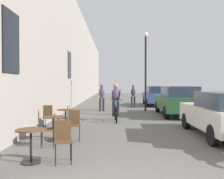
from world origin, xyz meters
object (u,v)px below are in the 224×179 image
at_px(cafe_chair_near_toward_street, 63,138).
at_px(cafe_table_mid, 53,123).
at_px(cafe_table_near, 30,139).
at_px(parked_car_third, 156,95).
at_px(cafe_table_far, 65,115).
at_px(parked_car_second, 177,100).
at_px(pedestrian_near, 115,97).
at_px(parked_car_nearest, 222,113).
at_px(cafe_chair_far_toward_wall, 48,115).
at_px(cafe_chair_mid_toward_wall, 50,127).
at_px(cafe_chair_mid_toward_street, 74,123).
at_px(pedestrian_far, 133,95).
at_px(cyclist_on_bicycle, 115,103).
at_px(pedestrian_mid, 101,96).
at_px(street_lamp, 145,61).
at_px(cafe_chair_far_toward_street, 64,117).

distance_m(cafe_chair_near_toward_street, cafe_table_mid, 2.15).
relative_size(cafe_table_near, parked_car_third, 0.17).
bearing_deg(cafe_chair_near_toward_street, cafe_table_mid, 108.41).
bearing_deg(cafe_table_far, parked_car_second, 36.19).
distance_m(pedestrian_near, parked_car_nearest, 6.63).
bearing_deg(cafe_chair_far_toward_wall, cafe_chair_near_toward_street, -71.62).
relative_size(cafe_table_mid, cafe_chair_mid_toward_wall, 0.81).
height_order(cafe_chair_mid_toward_street, pedestrian_far, pedestrian_far).
bearing_deg(cyclist_on_bicycle, cafe_chair_far_toward_wall, -142.58).
distance_m(pedestrian_mid, pedestrian_far, 3.23).
xyz_separation_m(cafe_table_near, street_lamp, (3.80, 10.25, 2.59)).
distance_m(cafe_table_mid, pedestrian_mid, 8.23).
height_order(cafe_chair_mid_toward_wall, pedestrian_far, pedestrian_far).
distance_m(cafe_chair_far_toward_street, pedestrian_mid, 6.69).
height_order(cyclist_on_bicycle, pedestrian_mid, cyclist_on_bicycle).
distance_m(cyclist_on_bicycle, parked_car_nearest, 4.81).
height_order(pedestrian_near, parked_car_third, pedestrian_near).
distance_m(cafe_table_near, parked_car_third, 15.31).
bearing_deg(parked_car_second, cafe_table_near, -122.87).
height_order(pedestrian_mid, parked_car_nearest, pedestrian_mid).
relative_size(cafe_chair_mid_toward_street, cafe_chair_mid_toward_wall, 1.00).
relative_size(cafe_chair_mid_toward_street, cyclist_on_bicycle, 0.51).
height_order(cafe_chair_far_toward_street, cafe_chair_far_toward_wall, same).
distance_m(street_lamp, parked_car_second, 3.47).
bearing_deg(cafe_chair_mid_toward_street, cafe_chair_near_toward_street, -87.73).
relative_size(cyclist_on_bicycle, parked_car_second, 0.39).
bearing_deg(cafe_table_mid, cafe_chair_far_toward_street, 88.71).
relative_size(cafe_chair_near_toward_street, cafe_chair_far_toward_street, 1.00).
xyz_separation_m(cafe_chair_mid_toward_wall, cafe_table_far, (-0.11, 2.78, 0.00)).
height_order(cafe_chair_far_toward_street, pedestrian_mid, pedestrian_mid).
xyz_separation_m(cafe_chair_far_toward_street, cyclist_on_bicycle, (1.87, 2.45, 0.29)).
height_order(cafe_table_mid, parked_car_third, parked_car_third).
xyz_separation_m(cafe_table_near, parked_car_third, (5.22, 14.39, 0.27)).
height_order(cafe_chair_far_toward_wall, cyclist_on_bicycle, cyclist_on_bicycle).
relative_size(cafe_table_mid, pedestrian_mid, 0.43).
relative_size(cafe_chair_mid_toward_wall, parked_car_second, 0.20).
distance_m(cafe_table_near, cafe_chair_near_toward_street, 0.67).
height_order(pedestrian_near, parked_car_nearest, pedestrian_near).
bearing_deg(parked_car_nearest, cafe_table_far, 163.66).
bearing_deg(cafe_chair_far_toward_wall, cafe_table_far, 6.82).
height_order(cafe_chair_far_toward_wall, pedestrian_far, pedestrian_far).
relative_size(cafe_chair_near_toward_street, parked_car_third, 0.21).
bearing_deg(cyclist_on_bicycle, cafe_chair_mid_toward_street, -108.39).
height_order(cafe_chair_mid_toward_street, parked_car_third, parked_car_third).
bearing_deg(cafe_table_near, pedestrian_far, 75.63).
xyz_separation_m(cyclist_on_bicycle, parked_car_nearest, (3.35, -3.45, -0.06)).
xyz_separation_m(cafe_table_far, parked_car_third, (5.27, 10.17, 0.27)).
bearing_deg(cafe_chair_mid_toward_wall, cafe_chair_far_toward_wall, 105.49).
relative_size(cafe_chair_near_toward_street, cyclist_on_bicycle, 0.51).
xyz_separation_m(cafe_chair_mid_toward_wall, parked_car_nearest, (5.18, 1.23, 0.23)).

